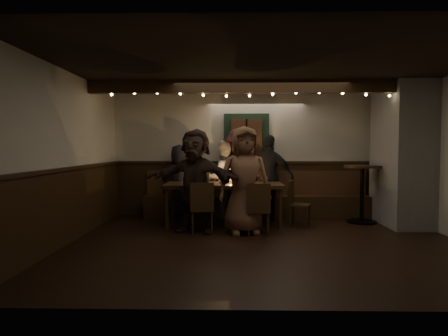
{
  "coord_description": "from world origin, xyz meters",
  "views": [
    {
      "loc": [
        -0.5,
        -5.97,
        1.45
      ],
      "look_at": [
        -0.65,
        1.6,
        1.05
      ],
      "focal_mm": 32.0,
      "sensor_mm": 36.0,
      "label": 1
    }
  ],
  "objects_px": {
    "person_f": "(195,181)",
    "chair_near_right": "(258,206)",
    "high_top": "(362,186)",
    "person_b": "(197,180)",
    "person_e": "(269,177)",
    "person_g": "(244,180)",
    "person_c": "(223,179)",
    "chair_end": "(295,200)",
    "person_a": "(180,181)",
    "person_d": "(240,174)",
    "chair_near_left": "(202,205)",
    "dining_table": "(224,187)"
  },
  "relations": [
    {
      "from": "person_f",
      "to": "person_b",
      "type": "bearing_deg",
      "value": 110.8
    },
    {
      "from": "person_c",
      "to": "person_g",
      "type": "relative_size",
      "value": 0.89
    },
    {
      "from": "person_c",
      "to": "person_g",
      "type": "xyz_separation_m",
      "value": [
        0.38,
        -1.5,
        0.1
      ]
    },
    {
      "from": "person_b",
      "to": "person_d",
      "type": "bearing_deg",
      "value": -161.63
    },
    {
      "from": "person_c",
      "to": "person_g",
      "type": "bearing_deg",
      "value": 87.77
    },
    {
      "from": "person_b",
      "to": "person_e",
      "type": "height_order",
      "value": "person_e"
    },
    {
      "from": "chair_near_left",
      "to": "chair_near_right",
      "type": "xyz_separation_m",
      "value": [
        0.93,
        -0.12,
        -0.0
      ]
    },
    {
      "from": "person_c",
      "to": "person_a",
      "type": "bearing_deg",
      "value": -13.77
    },
    {
      "from": "person_e",
      "to": "person_g",
      "type": "xyz_separation_m",
      "value": [
        -0.54,
        -1.39,
        0.05
      ]
    },
    {
      "from": "person_b",
      "to": "person_e",
      "type": "xyz_separation_m",
      "value": [
        1.46,
        -0.11,
        0.07
      ]
    },
    {
      "from": "chair_near_right",
      "to": "person_f",
      "type": "bearing_deg",
      "value": 167.61
    },
    {
      "from": "person_d",
      "to": "person_a",
      "type": "bearing_deg",
      "value": 3.61
    },
    {
      "from": "chair_near_right",
      "to": "chair_end",
      "type": "height_order",
      "value": "chair_near_right"
    },
    {
      "from": "dining_table",
      "to": "chair_end",
      "type": "xyz_separation_m",
      "value": [
        1.33,
        -0.01,
        -0.24
      ]
    },
    {
      "from": "chair_near_right",
      "to": "chair_end",
      "type": "bearing_deg",
      "value": 49.88
    },
    {
      "from": "chair_near_left",
      "to": "chair_near_right",
      "type": "relative_size",
      "value": 1.0
    },
    {
      "from": "person_e",
      "to": "person_g",
      "type": "bearing_deg",
      "value": 90.88
    },
    {
      "from": "person_d",
      "to": "person_c",
      "type": "bearing_deg",
      "value": -2.75
    },
    {
      "from": "person_a",
      "to": "person_b",
      "type": "height_order",
      "value": "person_b"
    },
    {
      "from": "chair_near_left",
      "to": "chair_end",
      "type": "distance_m",
      "value": 1.84
    },
    {
      "from": "person_e",
      "to": "person_b",
      "type": "bearing_deg",
      "value": 18.07
    },
    {
      "from": "person_a",
      "to": "person_b",
      "type": "relative_size",
      "value": 0.96
    },
    {
      "from": "chair_near_right",
      "to": "chair_end",
      "type": "relative_size",
      "value": 1.04
    },
    {
      "from": "chair_end",
      "to": "person_b",
      "type": "bearing_deg",
      "value": 157.88
    },
    {
      "from": "chair_near_left",
      "to": "chair_end",
      "type": "xyz_separation_m",
      "value": [
        1.67,
        0.76,
        -0.02
      ]
    },
    {
      "from": "person_b",
      "to": "person_f",
      "type": "height_order",
      "value": "person_f"
    },
    {
      "from": "chair_end",
      "to": "person_a",
      "type": "height_order",
      "value": "person_a"
    },
    {
      "from": "person_c",
      "to": "person_b",
      "type": "bearing_deg",
      "value": -15.98
    },
    {
      "from": "person_d",
      "to": "person_g",
      "type": "distance_m",
      "value": 1.47
    },
    {
      "from": "chair_near_left",
      "to": "person_a",
      "type": "bearing_deg",
      "value": 110.97
    },
    {
      "from": "person_b",
      "to": "person_f",
      "type": "xyz_separation_m",
      "value": [
        0.09,
        -1.42,
        0.1
      ]
    },
    {
      "from": "person_c",
      "to": "person_e",
      "type": "relative_size",
      "value": 0.94
    },
    {
      "from": "chair_near_right",
      "to": "chair_near_left",
      "type": "bearing_deg",
      "value": 172.52
    },
    {
      "from": "person_c",
      "to": "high_top",
      "type": "bearing_deg",
      "value": 153.39
    },
    {
      "from": "person_f",
      "to": "chair_near_right",
      "type": "bearing_deg",
      "value": 4.91
    },
    {
      "from": "person_d",
      "to": "chair_near_left",
      "type": "bearing_deg",
      "value": 69.72
    },
    {
      "from": "chair_near_right",
      "to": "person_a",
      "type": "bearing_deg",
      "value": 132.91
    },
    {
      "from": "high_top",
      "to": "person_g",
      "type": "distance_m",
      "value": 2.52
    },
    {
      "from": "person_d",
      "to": "person_g",
      "type": "height_order",
      "value": "person_d"
    },
    {
      "from": "dining_table",
      "to": "chair_end",
      "type": "distance_m",
      "value": 1.35
    },
    {
      "from": "chair_near_right",
      "to": "high_top",
      "type": "relative_size",
      "value": 0.78
    },
    {
      "from": "dining_table",
      "to": "person_e",
      "type": "bearing_deg",
      "value": 35.5
    },
    {
      "from": "chair_near_right",
      "to": "person_c",
      "type": "xyz_separation_m",
      "value": [
        -0.61,
        1.66,
        0.31
      ]
    },
    {
      "from": "person_a",
      "to": "person_b",
      "type": "distance_m",
      "value": 0.36
    },
    {
      "from": "chair_near_right",
      "to": "person_g",
      "type": "relative_size",
      "value": 0.48
    },
    {
      "from": "dining_table",
      "to": "person_d",
      "type": "bearing_deg",
      "value": 66.76
    },
    {
      "from": "chair_end",
      "to": "person_e",
      "type": "bearing_deg",
      "value": 122.97
    },
    {
      "from": "chair_near_right",
      "to": "person_g",
      "type": "bearing_deg",
      "value": 145.91
    },
    {
      "from": "chair_near_left",
      "to": "person_b",
      "type": "height_order",
      "value": "person_b"
    },
    {
      "from": "person_d",
      "to": "person_e",
      "type": "bearing_deg",
      "value": 175.8
    }
  ]
}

